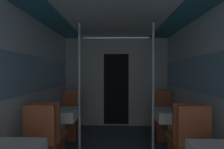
% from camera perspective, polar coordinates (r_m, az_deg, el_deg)
% --- Properties ---
extents(wall_left, '(0.05, 6.21, 2.26)m').
position_cam_1_polar(wall_left, '(2.86, -26.69, -3.98)').
color(wall_left, silver).
rests_on(wall_left, ground_plane).
extents(wall_right, '(0.05, 6.21, 2.26)m').
position_cam_1_polar(wall_right, '(2.85, 29.34, -4.01)').
color(wall_right, silver).
rests_on(wall_right, ground_plane).
extents(ceiling_panel, '(2.68, 6.21, 0.07)m').
position_cam_1_polar(ceiling_panel, '(2.67, 1.29, 20.71)').
color(ceiling_panel, silver).
rests_on(ceiling_panel, wall_left).
extents(bulkhead_far, '(2.63, 0.09, 2.26)m').
position_cam_1_polar(bulkhead_far, '(4.54, 1.37, -2.52)').
color(bulkhead_far, '#A8A8A3').
rests_on(bulkhead_far, ground_plane).
extents(dining_table_left_1, '(0.56, 0.56, 0.73)m').
position_cam_1_polar(dining_table_left_1, '(3.34, -16.17, -13.04)').
color(dining_table_left_1, '#4C4C51').
rests_on(dining_table_left_1, ground_plane).
extents(chair_left_near_1, '(0.41, 0.41, 0.98)m').
position_cam_1_polar(chair_left_near_1, '(2.94, -19.63, -21.05)').
color(chair_left_near_1, brown).
rests_on(chair_left_near_1, ground_plane).
extents(chair_left_far_1, '(0.41, 0.41, 0.98)m').
position_cam_1_polar(chair_left_far_1, '(3.93, -13.63, -15.31)').
color(chair_left_far_1, brown).
rests_on(chair_left_far_1, ground_plane).
extents(support_pole_left_1, '(0.04, 0.04, 2.26)m').
position_cam_1_polar(support_pole_left_1, '(3.17, -10.63, -3.95)').
color(support_pole_left_1, silver).
rests_on(support_pole_left_1, ground_plane).
extents(dining_table_right_1, '(0.56, 0.56, 0.73)m').
position_cam_1_polar(dining_table_right_1, '(3.34, 18.82, -13.07)').
color(dining_table_right_1, '#4C4C51').
rests_on(dining_table_right_1, ground_plane).
extents(chair_right_near_1, '(0.41, 0.41, 0.98)m').
position_cam_1_polar(chair_right_near_1, '(2.93, 22.23, -21.11)').
color(chair_right_near_1, brown).
rests_on(chair_right_near_1, ground_plane).
extents(chair_right_far_1, '(0.41, 0.41, 0.98)m').
position_cam_1_polar(chair_right_far_1, '(3.92, 16.32, -15.34)').
color(chair_right_far_1, brown).
rests_on(chair_right_far_1, ground_plane).
extents(support_pole_right_1, '(0.04, 0.04, 2.26)m').
position_cam_1_polar(support_pole_right_1, '(3.17, 13.27, -3.96)').
color(support_pole_right_1, silver).
rests_on(support_pole_right_1, ground_plane).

